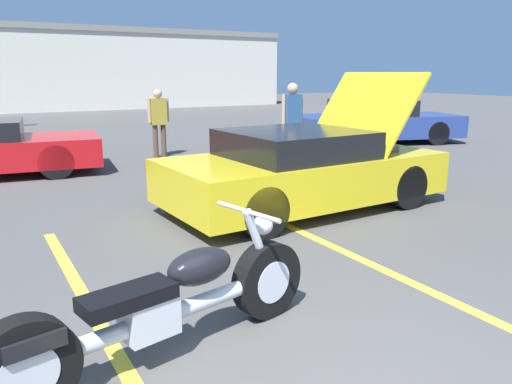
{
  "coord_description": "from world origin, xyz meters",
  "views": [
    {
      "loc": [
        -1.64,
        -1.81,
        1.96
      ],
      "look_at": [
        0.8,
        2.38,
        0.8
      ],
      "focal_mm": 35.0,
      "sensor_mm": 36.0,
      "label": 1
    }
  ],
  "objects_px": {
    "motorcycle": "(166,307)",
    "spectator_near_motorcycle": "(159,117)",
    "parked_car_right_row": "(376,122)",
    "spectator_midground": "(292,117)",
    "show_car_hood_open": "(304,169)"
  },
  "relations": [
    {
      "from": "motorcycle",
      "to": "spectator_near_motorcycle",
      "type": "distance_m",
      "value": 8.86
    },
    {
      "from": "parked_car_right_row",
      "to": "spectator_near_motorcycle",
      "type": "xyz_separation_m",
      "value": [
        -6.23,
        0.69,
        0.35
      ]
    },
    {
      "from": "parked_car_right_row",
      "to": "motorcycle",
      "type": "bearing_deg",
      "value": -121.87
    },
    {
      "from": "parked_car_right_row",
      "to": "spectator_midground",
      "type": "relative_size",
      "value": 2.83
    },
    {
      "from": "motorcycle",
      "to": "parked_car_right_row",
      "type": "xyz_separation_m",
      "value": [
        9.15,
        7.65,
        0.2
      ]
    },
    {
      "from": "show_car_hood_open",
      "to": "spectator_midground",
      "type": "height_order",
      "value": "show_car_hood_open"
    },
    {
      "from": "show_car_hood_open",
      "to": "spectator_near_motorcycle",
      "type": "bearing_deg",
      "value": 90.52
    },
    {
      "from": "show_car_hood_open",
      "to": "parked_car_right_row",
      "type": "bearing_deg",
      "value": 36.57
    },
    {
      "from": "parked_car_right_row",
      "to": "spectator_near_motorcycle",
      "type": "distance_m",
      "value": 6.28
    },
    {
      "from": "motorcycle",
      "to": "show_car_hood_open",
      "type": "xyz_separation_m",
      "value": [
        3.19,
        2.84,
        0.2
      ]
    },
    {
      "from": "spectator_midground",
      "to": "parked_car_right_row",
      "type": "bearing_deg",
      "value": 24.56
    },
    {
      "from": "show_car_hood_open",
      "to": "spectator_midground",
      "type": "distance_m",
      "value": 3.41
    },
    {
      "from": "spectator_midground",
      "to": "spectator_near_motorcycle",
      "type": "bearing_deg",
      "value": 127.66
    },
    {
      "from": "parked_car_right_row",
      "to": "spectator_near_motorcycle",
      "type": "bearing_deg",
      "value": -168.12
    },
    {
      "from": "motorcycle",
      "to": "parked_car_right_row",
      "type": "relative_size",
      "value": 0.5
    }
  ]
}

